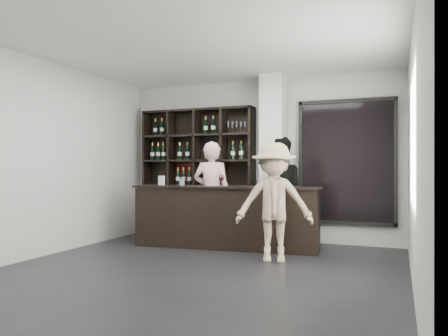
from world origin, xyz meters
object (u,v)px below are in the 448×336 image
at_px(taster_black, 279,191).
at_px(customer, 274,202).
at_px(wine_shelf, 197,173).
at_px(tasting_counter, 226,217).
at_px(taster_pink, 212,193).

xyz_separation_m(taster_black, customer, (0.29, -1.35, -0.09)).
bearing_deg(wine_shelf, tasting_counter, -42.18).
xyz_separation_m(taster_pink, taster_black, (1.03, 0.49, 0.04)).
bearing_deg(customer, taster_pink, 130.95).
distance_m(taster_pink, customer, 1.58).
bearing_deg(tasting_counter, wine_shelf, 132.53).
height_order(tasting_counter, customer, customer).
height_order(taster_black, customer, taster_black).
distance_m(tasting_counter, taster_pink, 0.51).
relative_size(taster_pink, customer, 1.06).
relative_size(tasting_counter, customer, 1.85).
bearing_deg(taster_pink, wine_shelf, -55.23).
distance_m(tasting_counter, customer, 1.26).
bearing_deg(taster_black, taster_pink, 2.50).
xyz_separation_m(wine_shelf, customer, (1.90, -1.52, -0.37)).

